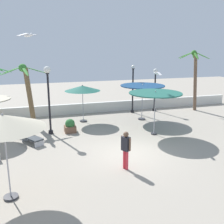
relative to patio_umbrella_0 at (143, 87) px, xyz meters
name	(u,v)px	position (x,y,z in m)	size (l,w,h in m)	color
ground_plane	(129,153)	(-3.07, -5.57, -2.42)	(56.00, 56.00, 0.00)	#9E9384
boundary_wall	(92,108)	(-3.07, 3.11, -2.01)	(25.20, 0.30, 0.81)	silver
patio_umbrella_0	(143,87)	(0.00, 0.00, 0.00)	(3.18, 3.18, 2.65)	#333338
patio_umbrella_1	(155,94)	(-0.62, -3.31, 0.09)	(3.15, 3.15, 2.70)	#333338
patio_umbrella_2	(3,122)	(-8.54, -8.16, 0.39)	(2.77, 2.77, 3.11)	#333338
patio_umbrella_3	(82,89)	(-4.23, 0.72, -0.03)	(2.49, 2.49, 2.65)	#333338
palm_tree_1	(195,73)	(5.22, 1.40, 0.75)	(2.80, 2.60, 4.97)	brown
palm_tree_2	(27,87)	(-7.90, 0.95, 0.21)	(2.92, 3.00, 4.17)	brown
lamp_post_0	(48,90)	(-6.66, -1.31, 0.31)	(0.41, 0.41, 4.12)	black
lamp_post_2	(133,87)	(0.10, 2.16, -0.34)	(0.30, 0.30, 3.84)	black
lamp_post_3	(155,86)	(2.05, 2.15, -0.34)	(0.34, 0.34, 3.52)	black
lounge_chair_1	(30,136)	(-7.89, -2.62, -2.02)	(1.46, 1.88, 0.83)	#B7B7BC
guest_0	(126,147)	(-3.87, -7.21, -1.37)	(0.38, 0.51, 1.72)	#D8333F
seagull_0	(157,73)	(-0.67, -3.57, 1.33)	(0.38, 1.13, 0.15)	white
seagull_1	(28,35)	(-7.56, -6.55, 3.22)	(0.73, 0.98, 0.15)	white
planter	(70,126)	(-5.47, -1.39, -2.04)	(0.70, 0.70, 0.85)	brown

